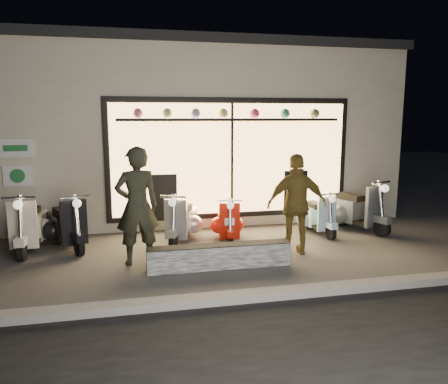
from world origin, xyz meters
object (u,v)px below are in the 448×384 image
Objects in this scene: man at (137,206)px; woman at (297,205)px; graffiti_barrier at (219,256)px; scooter_silver at (183,221)px; scooter_red at (227,222)px.

woman is at bearing 169.95° from man.
graffiti_barrier is at bearing 25.44° from woman.
scooter_silver is 2.40m from woman.
scooter_silver reaches higher than scooter_red.
scooter_red is 0.63× the size of man.
scooter_silver is 0.91m from scooter_red.
scooter_silver is 1.71m from man.
graffiti_barrier is 1.19× the size of man.
woman is (2.81, -0.06, -0.08)m from man.
scooter_red is (0.51, 1.66, 0.16)m from graffiti_barrier.
man is (-0.91, -1.32, 0.60)m from scooter_silver.
scooter_silver is at bearing -27.67° from woman.
graffiti_barrier is 1.30× the size of woman.
man is at bearing -103.16° from scooter_silver.
scooter_red is (0.89, -0.18, -0.03)m from scooter_silver.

